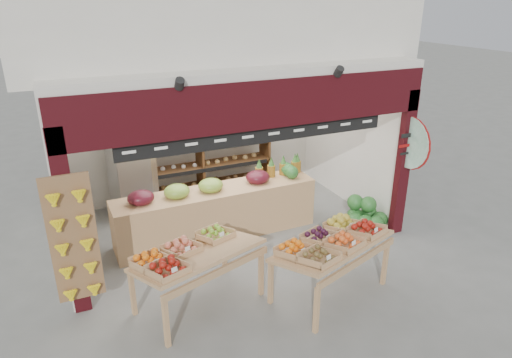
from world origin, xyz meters
The scene contains 11 objects.
ground centered at (0.00, 0.00, 0.00)m, with size 60.00×60.00×0.00m, color slate.
shop_structure centered at (0.00, 1.61, 3.92)m, with size 6.36×5.12×5.40m.
banana_board centered at (-2.73, -1.17, 1.12)m, with size 0.60×0.15×1.80m.
gift_sign centered at (2.75, -1.15, 1.75)m, with size 0.04×0.93×0.92m.
back_shelving centered at (-0.10, 1.75, 1.12)m, with size 3.02×0.50×1.87m.
refrigerator centered at (-1.50, 1.72, 0.98)m, with size 0.76×0.76×1.95m, color silver.
cardboard_stack centered at (-1.23, 0.20, 0.27)m, with size 1.09×0.79×0.74m.
mid_counter centered at (-0.32, 0.16, 0.50)m, with size 3.65×0.77×1.13m.
display_table_left centered at (-1.36, -1.60, 0.83)m, with size 1.93×1.44×1.08m.
display_table_right centered at (0.58, -2.16, 0.85)m, with size 1.91×1.44×1.07m.
watermelon_pile centered at (2.37, -0.65, 0.22)m, with size 0.75×0.77×0.59m.
Camera 1 is at (-2.71, -6.84, 4.10)m, focal length 32.00 mm.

